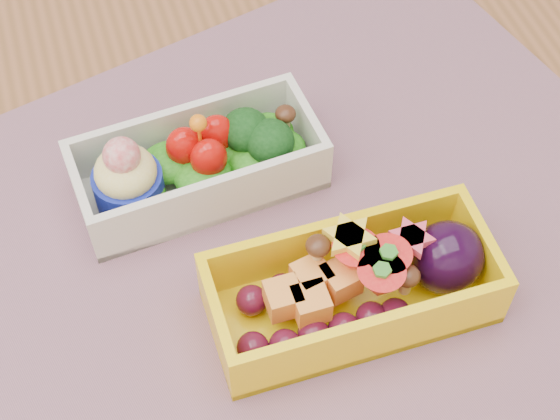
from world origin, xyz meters
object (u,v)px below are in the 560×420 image
object	(u,v)px
table	(221,358)
bento_white	(197,164)
bento_yellow	(359,286)
placemat	(272,250)

from	to	relation	value
table	bento_white	xyz separation A→B (m)	(0.01, 0.09, 0.13)
table	bento_yellow	size ratio (longest dim) A/B	6.50
bento_yellow	table	bearing A→B (deg)	155.19
bento_white	bento_yellow	bearing A→B (deg)	-65.11
placemat	table	bearing A→B (deg)	-157.86
table	bento_white	bearing A→B (deg)	81.20
bento_white	bento_yellow	xyz separation A→B (m)	(0.07, -0.13, 0.00)
bento_white	bento_yellow	size ratio (longest dim) A/B	0.98
placemat	bento_yellow	xyz separation A→B (m)	(0.04, -0.06, 0.03)
bento_white	bento_yellow	world-z (taller)	bento_white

